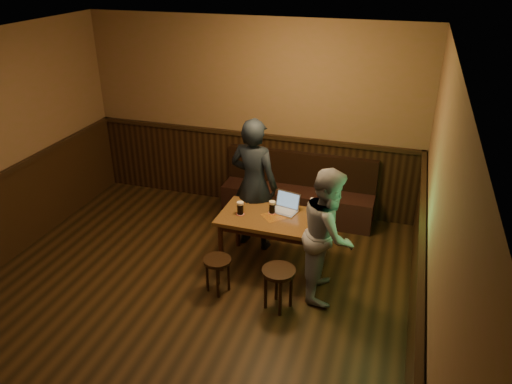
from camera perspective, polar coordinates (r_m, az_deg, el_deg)
The scene contains 12 objects.
room at distance 5.07m, azimuth -10.11°, elevation -2.67°, with size 5.04×6.04×2.84m.
bench at distance 7.36m, azimuth 4.80°, elevation -0.59°, with size 2.20×0.50×0.95m.
pub_table at distance 6.06m, azimuth 2.01°, elevation -3.58°, with size 1.32×0.77×0.70m.
stool_left at distance 5.77m, azimuth -4.42°, elevation -8.38°, with size 0.41×0.41×0.43m.
stool_right at distance 5.48m, azimuth 2.60°, elevation -9.72°, with size 0.49×0.49×0.50m.
pint_left at distance 6.03m, azimuth -1.81°, elevation -1.84°, with size 0.11×0.11×0.17m.
pint_mid at distance 6.06m, azimuth 1.86°, elevation -1.74°, with size 0.10×0.10×0.16m.
pint_right at distance 5.87m, azimuth 6.56°, elevation -2.81°, with size 0.11×0.11×0.17m.
laptop at distance 6.14m, azimuth 3.41°, elevation -1.63°, with size 0.36×0.31×0.22m.
menu at distance 5.73m, azimuth 6.93°, elevation -4.57°, with size 0.22×0.15×0.00m, color silver.
person_suit at distance 6.38m, azimuth -0.24°, elevation 0.87°, with size 0.64×0.42×1.77m, color black.
person_grey at distance 5.58m, azimuth 8.27°, elevation -4.72°, with size 0.75×0.59×1.55m, color gray.
Camera 1 is at (2.16, -3.69, 3.60)m, focal length 35.00 mm.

